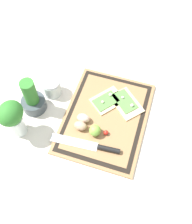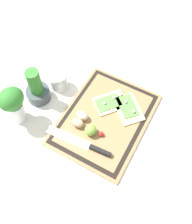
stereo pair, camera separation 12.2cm
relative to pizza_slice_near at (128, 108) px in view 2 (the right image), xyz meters
name	(u,v)px [view 2 (the right image)]	position (x,y,z in m)	size (l,w,h in m)	color
ground_plane	(105,120)	(-0.10, 0.07, -0.02)	(6.00, 6.00, 0.00)	silver
cutting_board	(105,119)	(-0.10, 0.07, -0.01)	(0.50, 0.38, 0.02)	#997047
pizza_slice_near	(128,108)	(0.00, 0.00, 0.00)	(0.19, 0.19, 0.02)	beige
pizza_slice_far	(110,102)	(-0.01, 0.09, 0.00)	(0.18, 0.18, 0.02)	beige
knife	(89,146)	(-0.26, 0.07, 0.00)	(0.05, 0.32, 0.02)	silver
egg_brown	(78,123)	(-0.19, 0.16, 0.02)	(0.04, 0.06, 0.04)	tan
egg_pink	(82,116)	(-0.15, 0.16, 0.02)	(0.04, 0.06, 0.04)	beige
lime	(91,130)	(-0.20, 0.09, 0.02)	(0.05, 0.05, 0.05)	#7FB742
cherry_tomato_red	(101,134)	(-0.18, 0.05, 0.01)	(0.02, 0.02, 0.02)	red
herb_pot	(37,89)	(-0.14, 0.42, 0.05)	(0.11, 0.11, 0.19)	#3D474C
sauce_jar	(59,81)	(-0.04, 0.37, 0.02)	(0.09, 0.09, 0.09)	silver
herb_glass	(13,103)	(-0.28, 0.43, 0.10)	(0.12, 0.10, 0.21)	silver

